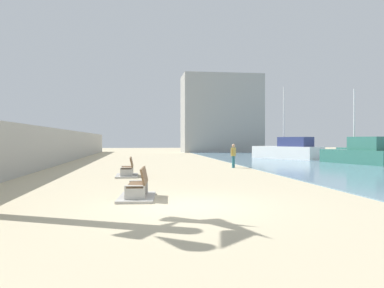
# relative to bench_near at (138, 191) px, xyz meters

# --- Properties ---
(ground_plane) EXTENTS (120.00, 120.00, 0.00)m
(ground_plane) POSITION_rel_bench_near_xyz_m (1.23, 16.57, -0.23)
(ground_plane) COLOR #C6B793
(seawall) EXTENTS (0.80, 64.00, 2.69)m
(seawall) POSITION_rel_bench_near_xyz_m (-6.27, 16.57, 1.11)
(seawall) COLOR #ADAAA3
(seawall) RESTS_ON ground
(bench_near) EXTENTS (1.26, 2.18, 0.98)m
(bench_near) POSITION_rel_bench_near_xyz_m (0.00, 0.00, 0.00)
(bench_near) COLOR #ADAAA3
(bench_near) RESTS_ON ground
(bench_far) EXTENTS (1.11, 2.10, 0.98)m
(bench_far) POSITION_rel_bench_near_xyz_m (-0.56, 7.29, 0.00)
(bench_far) COLOR #ADAAA3
(bench_far) RESTS_ON ground
(person_walking) EXTENTS (0.43, 0.37, 1.59)m
(person_walking) POSITION_rel_bench_near_xyz_m (6.21, 12.24, 0.68)
(person_walking) COLOR teal
(person_walking) RESTS_ON ground
(boat_far_right) EXTENTS (5.49, 7.19, 7.05)m
(boat_far_right) POSITION_rel_bench_near_xyz_m (14.34, 22.72, 0.61)
(boat_far_right) COLOR white
(boat_far_right) RESTS_ON water_bay
(boat_distant) EXTENTS (2.93, 6.27, 2.10)m
(boat_distant) POSITION_rel_bench_near_xyz_m (23.22, 24.00, 0.57)
(boat_distant) COLOR #337060
(boat_distant) RESTS_ON water_bay
(boat_mid_bay) EXTENTS (3.36, 6.40, 5.76)m
(boat_mid_bay) POSITION_rel_bench_near_xyz_m (16.62, 14.46, 0.58)
(boat_mid_bay) COLOR #337060
(boat_mid_bay) RESTS_ON water_bay
(harbor_building) EXTENTS (12.00, 6.00, 11.77)m
(harbor_building) POSITION_rel_bench_near_xyz_m (12.50, 44.57, 5.65)
(harbor_building) COLOR #9E9E99
(harbor_building) RESTS_ON ground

